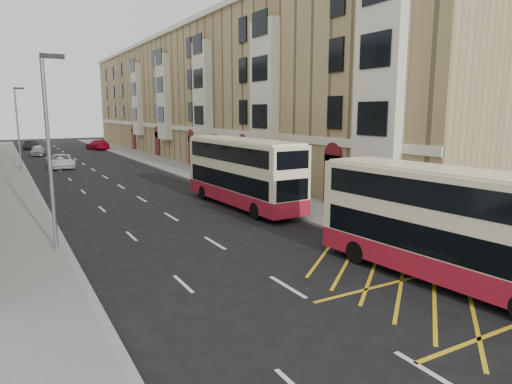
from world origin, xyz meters
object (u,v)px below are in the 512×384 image
double_decker_front (448,226)px  car_silver (38,150)px  pedestrian_far (425,225)px  white_van (61,161)px  pedestrian_mid (465,239)px  car_dark (31,145)px  street_lamp_far (18,124)px  double_decker_rear (242,173)px  car_red (98,145)px  street_lamp_near (50,143)px

double_decker_front → car_silver: (-8.66, 57.49, -1.31)m
double_decker_front → pedestrian_far: bearing=45.7°
double_decker_front → pedestrian_far: size_ratio=5.37×
pedestrian_far → white_van: 39.67m
white_van → pedestrian_mid: bearing=-74.9°
white_van → car_dark: white_van is taller
street_lamp_far → double_decker_rear: street_lamp_far is taller
pedestrian_mid → car_silver: size_ratio=0.38×
pedestrian_mid → double_decker_rear: bearing=110.2°
pedestrian_far → car_red: size_ratio=0.36×
white_van → car_red: 23.55m
double_decker_front → car_dark: size_ratio=2.48×
street_lamp_near → car_red: size_ratio=1.53×
street_lamp_far → street_lamp_near: bearing=-90.0°
pedestrian_far → car_dark: pedestrian_far is taller
double_decker_rear → white_van: bearing=103.6°
car_silver → car_dark: 12.04m
street_lamp_far → double_decker_front: bearing=-74.3°
double_decker_front → double_decker_rear: 14.82m
double_decker_front → pedestrian_mid: size_ratio=6.45×
double_decker_front → double_decker_rear: bearing=85.7°
car_red → street_lamp_far: bearing=52.3°
street_lamp_far → car_red: (11.55, 23.25, -3.88)m
street_lamp_near → car_silver: street_lamp_near is taller
pedestrian_mid → white_van: 41.51m
car_dark → car_red: size_ratio=0.78×
street_lamp_far → white_van: size_ratio=1.55×
double_decker_rear → street_lamp_near: bearing=-160.3°
street_lamp_near → white_van: size_ratio=1.55×
white_van → car_dark: size_ratio=1.26×
white_van → car_silver: (-1.01, 16.11, -0.00)m
double_decker_front → double_decker_rear: size_ratio=0.95×
double_decker_rear → pedestrian_mid: size_ratio=6.77×
car_red → white_van: bearing=59.3°
double_decker_front → white_van: (-7.65, 41.38, -1.31)m
street_lamp_far → white_van: bearing=15.7°
car_dark → car_red: 10.79m
car_silver → double_decker_front: bearing=-72.4°
street_lamp_near → car_red: 54.62m
car_red → double_decker_rear: bearing=78.3°
pedestrian_far → car_dark: 67.46m
street_lamp_far → pedestrian_mid: street_lamp_far is taller
street_lamp_near → car_silver: size_ratio=1.91×
pedestrian_far → white_van: (-10.13, 38.35, -0.38)m
street_lamp_far → pedestrian_far: size_ratio=4.24×
double_decker_rear → pedestrian_far: double_decker_rear is taller
street_lamp_near → double_decker_rear: (11.18, 4.47, -2.49)m
pedestrian_far → car_red: pedestrian_far is taller
white_van → street_lamp_near: bearing=-96.0°
white_van → car_dark: (-1.16, 28.15, -0.04)m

